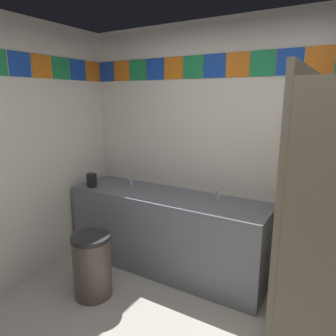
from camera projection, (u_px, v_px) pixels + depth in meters
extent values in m
cube|color=silver|center=(258.00, 155.00, 2.98)|extent=(3.92, 0.08, 2.57)
cube|color=#1947B7|center=(107.00, 72.00, 3.68)|extent=(0.22, 0.01, 0.22)
cube|color=orange|center=(122.00, 71.00, 3.56)|extent=(0.22, 0.01, 0.22)
cube|color=#1E8C4C|center=(138.00, 70.00, 3.45)|extent=(0.22, 0.01, 0.22)
cube|color=#1947B7|center=(155.00, 69.00, 3.33)|extent=(0.22, 0.01, 0.22)
cube|color=orange|center=(173.00, 68.00, 3.22)|extent=(0.22, 0.01, 0.22)
cube|color=#1E8C4C|center=(193.00, 67.00, 3.10)|extent=(0.22, 0.01, 0.22)
cube|color=#1947B7|center=(215.00, 66.00, 2.99)|extent=(0.22, 0.01, 0.22)
cube|color=orange|center=(238.00, 65.00, 2.87)|extent=(0.22, 0.01, 0.22)
cube|color=#1E8C4C|center=(263.00, 63.00, 2.76)|extent=(0.22, 0.01, 0.22)
cube|color=#1947B7|center=(290.00, 62.00, 2.64)|extent=(0.22, 0.01, 0.22)
cube|color=orange|center=(320.00, 60.00, 2.53)|extent=(0.22, 0.01, 0.22)
cube|color=#1947B7|center=(20.00, 64.00, 2.85)|extent=(0.01, 0.22, 0.22)
cube|color=orange|center=(42.00, 66.00, 3.04)|extent=(0.01, 0.22, 0.22)
cube|color=#1E8C4C|center=(61.00, 68.00, 3.24)|extent=(0.01, 0.22, 0.22)
cube|color=#1947B7|center=(78.00, 70.00, 3.44)|extent=(0.01, 0.22, 0.22)
cube|color=orange|center=(93.00, 72.00, 3.64)|extent=(0.01, 0.22, 0.22)
cube|color=slate|center=(166.00, 232.00, 3.31)|extent=(2.15, 0.60, 0.83)
cube|color=slate|center=(179.00, 191.00, 3.46)|extent=(2.15, 0.03, 0.08)
cylinder|color=silver|center=(124.00, 193.00, 3.47)|extent=(0.34, 0.34, 0.10)
cylinder|color=silver|center=(213.00, 210.00, 2.93)|extent=(0.34, 0.34, 0.10)
cylinder|color=silver|center=(131.00, 183.00, 3.57)|extent=(0.04, 0.04, 0.05)
cylinder|color=silver|center=(129.00, 178.00, 3.51)|extent=(0.02, 0.06, 0.09)
cylinder|color=silver|center=(218.00, 198.00, 3.03)|extent=(0.04, 0.04, 0.05)
cylinder|color=silver|center=(217.00, 192.00, 2.97)|extent=(0.02, 0.06, 0.09)
cube|color=black|center=(92.00, 180.00, 3.48)|extent=(0.09, 0.07, 0.16)
cylinder|color=black|center=(89.00, 186.00, 3.45)|extent=(0.02, 0.02, 0.03)
cube|color=#726651|center=(296.00, 216.00, 2.19)|extent=(0.04, 1.39, 2.00)
cylinder|color=silver|center=(280.00, 240.00, 1.59)|extent=(0.02, 0.02, 0.10)
cylinder|color=brown|center=(92.00, 268.00, 2.86)|extent=(0.35, 0.35, 0.56)
cylinder|color=#262628|center=(90.00, 238.00, 2.79)|extent=(0.36, 0.36, 0.04)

